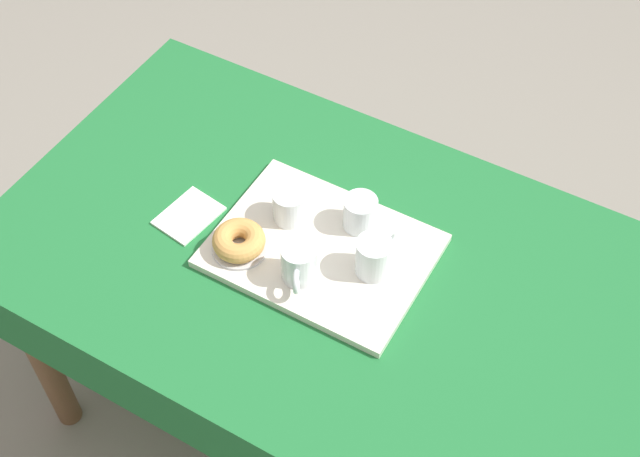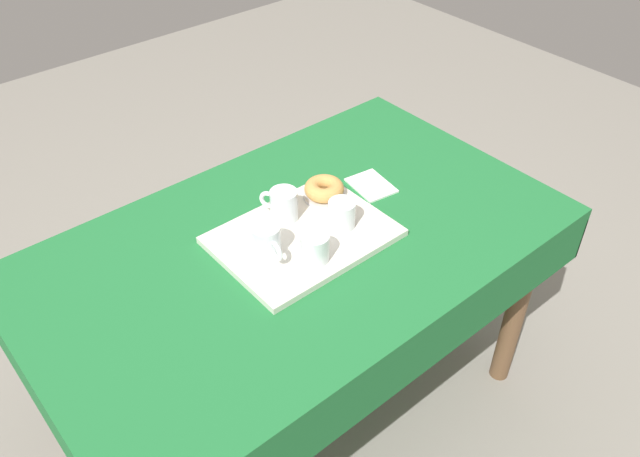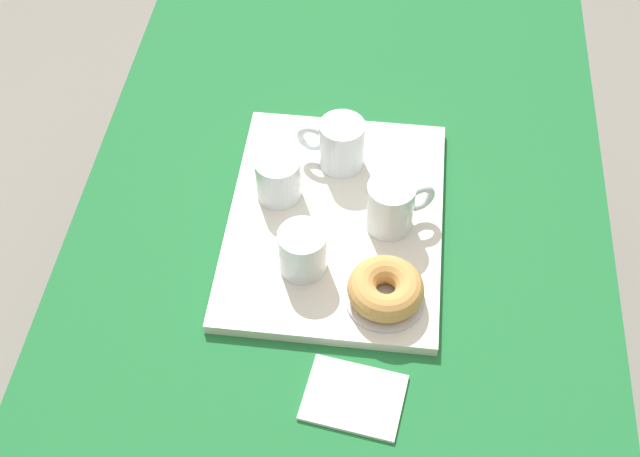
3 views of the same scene
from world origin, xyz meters
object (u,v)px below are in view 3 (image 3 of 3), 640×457
(tea_mug_right, at_px, (391,207))
(donut_plate_left, at_px, (385,298))
(serving_tray, at_px, (335,221))
(water_glass_near, at_px, (278,180))
(tea_mug_left, at_px, (340,145))
(sugar_donut_left, at_px, (386,289))
(dining_table, at_px, (340,253))
(water_glass_far, at_px, (303,252))
(paper_napkin, at_px, (354,397))

(tea_mug_right, bearing_deg, donut_plate_left, -179.35)
(serving_tray, bearing_deg, water_glass_near, 67.89)
(tea_mug_left, bearing_deg, water_glass_near, 131.44)
(serving_tray, relative_size, water_glass_near, 5.88)
(tea_mug_right, distance_m, water_glass_near, 0.19)
(tea_mug_right, bearing_deg, water_glass_near, 77.08)
(tea_mug_left, relative_size, sugar_donut_left, 1.02)
(tea_mug_right, bearing_deg, serving_tray, 88.21)
(donut_plate_left, bearing_deg, tea_mug_left, 19.05)
(dining_table, height_order, serving_tray, serving_tray)
(water_glass_far, bearing_deg, donut_plate_left, -110.42)
(tea_mug_right, xyz_separation_m, water_glass_near, (0.04, 0.18, -0.01))
(water_glass_near, distance_m, water_glass_far, 0.15)
(paper_napkin, bearing_deg, dining_table, 8.71)
(water_glass_near, xyz_separation_m, paper_napkin, (-0.34, -0.15, -0.05))
(water_glass_far, bearing_deg, serving_tray, -21.33)
(tea_mug_left, bearing_deg, sugar_donut_left, -160.95)
(sugar_donut_left, distance_m, paper_napkin, 0.16)
(serving_tray, distance_m, water_glass_far, 0.12)
(tea_mug_left, height_order, donut_plate_left, tea_mug_left)
(water_glass_near, xyz_separation_m, water_glass_far, (-0.14, -0.06, -0.00))
(water_glass_near, bearing_deg, donut_plate_left, -135.48)
(serving_tray, bearing_deg, dining_table, -26.95)
(serving_tray, xyz_separation_m, donut_plate_left, (-0.15, -0.09, 0.01))
(sugar_donut_left, bearing_deg, tea_mug_left, 19.05)
(dining_table, distance_m, tea_mug_left, 0.18)
(serving_tray, height_order, water_glass_far, water_glass_far)
(donut_plate_left, bearing_deg, sugar_donut_left, 0.00)
(dining_table, relative_size, serving_tray, 3.21)
(tea_mug_right, xyz_separation_m, sugar_donut_left, (-0.14, -0.00, -0.01))
(tea_mug_right, height_order, water_glass_near, tea_mug_right)
(dining_table, height_order, sugar_donut_left, sugar_donut_left)
(water_glass_near, xyz_separation_m, donut_plate_left, (-0.18, -0.18, -0.03))
(serving_tray, relative_size, water_glass_far, 5.88)
(tea_mug_right, height_order, donut_plate_left, tea_mug_right)
(dining_table, xyz_separation_m, paper_napkin, (-0.31, -0.05, 0.10))
(serving_tray, xyz_separation_m, water_glass_near, (0.04, 0.10, 0.04))
(water_glass_far, relative_size, sugar_donut_left, 0.68)
(tea_mug_right, relative_size, donut_plate_left, 0.91)
(water_glass_far, distance_m, sugar_donut_left, 0.13)
(dining_table, xyz_separation_m, tea_mug_left, (0.10, 0.01, 0.15))
(serving_tray, bearing_deg, tea_mug_left, 2.30)
(sugar_donut_left, height_order, paper_napkin, sugar_donut_left)
(dining_table, relative_size, donut_plate_left, 12.19)
(dining_table, distance_m, water_glass_far, 0.19)
(water_glass_far, height_order, donut_plate_left, water_glass_far)
(water_glass_near, bearing_deg, tea_mug_right, -102.92)
(water_glass_far, distance_m, paper_napkin, 0.23)
(serving_tray, height_order, donut_plate_left, donut_plate_left)
(tea_mug_left, bearing_deg, serving_tray, -177.70)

